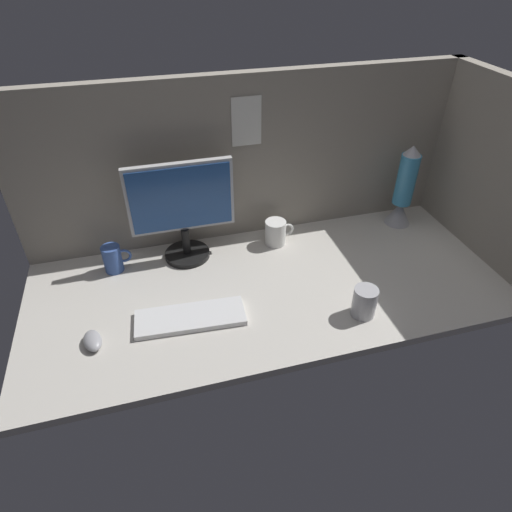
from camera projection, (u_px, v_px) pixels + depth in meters
The scene contains 10 objects.
ground_plane at pixel (273, 284), 166.34cm from camera, with size 180.00×80.00×3.00cm, color beige.
cubicle_wall_back at pixel (247, 159), 174.52cm from camera, with size 180.00×5.50×66.40cm.
cubicle_wall_side at pixel (498, 173), 164.22cm from camera, with size 5.00×80.00×66.40cm, color gray.
monitor at pixel (182, 208), 165.44cm from camera, with size 39.91×18.00×40.32cm.
keyboard at pixel (190, 318), 148.42cm from camera, with size 37.00×13.00×2.00cm, color silver.
mouse at pixel (93, 341), 139.17cm from camera, with size 5.60×9.60×3.40cm, color #99999E.
mug_steel at pixel (364, 302), 148.08cm from camera, with size 8.24×8.24×10.95cm.
mug_ceramic_blue at pixel (113, 259), 167.55cm from camera, with size 10.81×7.10×10.97cm.
mug_ceramic_white at pixel (276, 232), 182.45cm from camera, with size 12.35×8.73×10.53cm.
lava_lamp at pixel (403, 192), 189.44cm from camera, with size 11.17×11.17×36.54cm.
Camera 1 is at (-39.96, -120.62, 106.57)cm, focal length 30.74 mm.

